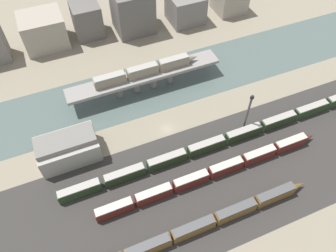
% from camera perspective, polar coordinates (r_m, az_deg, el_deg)
% --- Properties ---
extents(ground_plane, '(400.00, 400.00, 0.00)m').
position_cam_1_polar(ground_plane, '(114.04, -0.21, -0.49)').
color(ground_plane, gray).
extents(railbed_yard, '(280.00, 42.00, 0.01)m').
position_cam_1_polar(railbed_yard, '(102.22, 5.02, -10.30)').
color(railbed_yard, '#33302D').
rests_on(railbed_yard, ground).
extents(river_water, '(320.00, 27.13, 0.01)m').
position_cam_1_polar(river_water, '(127.78, -3.98, 6.64)').
color(river_water, '#4C5B56').
rests_on(river_water, ground).
extents(bridge, '(58.79, 7.55, 7.03)m').
position_cam_1_polar(bridge, '(123.93, -4.12, 8.47)').
color(bridge, gray).
rests_on(bridge, ground).
extents(train_on_bridge, '(40.51, 3.10, 3.85)m').
position_cam_1_polar(train_on_bridge, '(121.90, -3.80, 9.73)').
color(train_on_bridge, gray).
rests_on(train_on_bridge, bridge).
extents(train_yard_near, '(69.78, 2.74, 4.15)m').
position_cam_1_polar(train_yard_near, '(94.51, 5.17, -17.11)').
color(train_yard_near, brown).
rests_on(train_yard_near, ground).
extents(train_yard_mid, '(75.21, 2.67, 4.10)m').
position_cam_1_polar(train_yard_mid, '(102.61, 7.65, -8.09)').
color(train_yard_mid, '#5B1E19').
rests_on(train_yard_mid, ground).
extents(train_yard_far, '(115.24, 2.64, 4.06)m').
position_cam_1_polar(train_yard_far, '(110.85, 10.50, -2.15)').
color(train_yard_far, '#23381E').
rests_on(train_yard_far, ground).
extents(warehouse_building, '(18.76, 11.47, 9.39)m').
position_cam_1_polar(warehouse_building, '(108.48, -17.02, -3.68)').
color(warehouse_building, '#9E998E').
rests_on(warehouse_building, ground).
extents(signal_tower, '(1.00, 0.71, 16.32)m').
position_cam_1_polar(signal_tower, '(110.78, 13.69, 2.23)').
color(signal_tower, '#4C4C51').
rests_on(signal_tower, ground).
extents(city_block_left, '(17.64, 15.75, 13.76)m').
position_cam_1_polar(city_block_left, '(153.49, -20.85, 15.29)').
color(city_block_left, gray).
rests_on(city_block_left, ground).
extents(city_block_center, '(11.73, 12.21, 14.54)m').
position_cam_1_polar(city_block_center, '(154.06, -13.91, 17.52)').
color(city_block_center, '#605B56').
rests_on(city_block_center, ground).
extents(city_block_right, '(16.38, 15.80, 18.93)m').
position_cam_1_polar(city_block_right, '(152.86, -6.19, 19.41)').
color(city_block_right, '#605B56').
rests_on(city_block_right, ground).
extents(city_block_far_right, '(15.11, 14.57, 12.72)m').
position_cam_1_polar(city_block_far_right, '(159.67, 3.07, 19.83)').
color(city_block_far_right, slate).
rests_on(city_block_far_right, ground).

